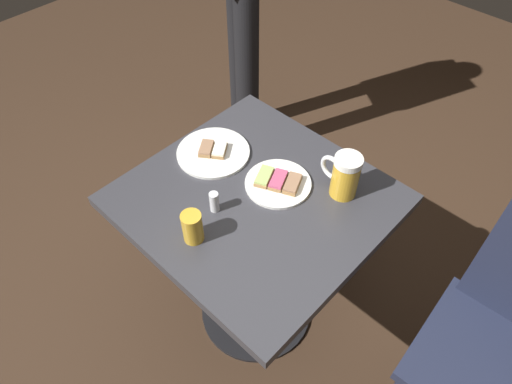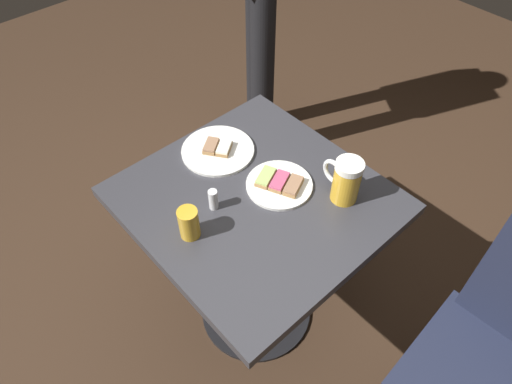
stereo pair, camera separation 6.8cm
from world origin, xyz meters
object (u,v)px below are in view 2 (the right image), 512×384
Objects in this scene: plate_far at (218,150)px; cafe_chair at (505,354)px; plate_near at (279,184)px; beer_mug at (345,180)px; beer_glass_small at (189,223)px; salt_shaker at (213,199)px.

cafe_chair is (-0.16, 0.97, -0.15)m from plate_far.
plate_near is 0.20m from beer_mug.
beer_mug is at bearing 155.41° from beer_glass_small.
beer_glass_small reaches higher than plate_near.
salt_shaker is at bearing -18.64° from plate_near.
cafe_chair reaches higher than plate_near.
beer_mug is at bearing 124.97° from plate_near.
cafe_chair is (-0.11, 0.73, -0.15)m from plate_near.
plate_near is at bearing 173.53° from beer_glass_small.
plate_far is at bearing -69.19° from beer_mug.
plate_near is at bearing -55.03° from beer_mug.
beer_mug reaches higher than plate_far.
plate_far is 0.43m from beer_mug.
beer_mug is at bearing 144.10° from salt_shaker.
beer_mug is at bearing 110.81° from plate_far.
plate_far is 0.24× the size of cafe_chair.
cafe_chair reaches higher than beer_glass_small.
plate_far is 2.45× the size of beer_glass_small.
plate_far is 0.24m from salt_shaker.
plate_far is at bearing -131.78° from salt_shaker.
beer_glass_small reaches higher than salt_shaker.
beer_mug is 2.10× the size of salt_shaker.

